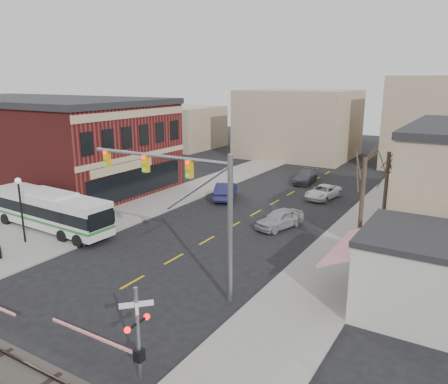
# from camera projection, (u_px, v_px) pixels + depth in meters

# --- Properties ---
(ground) EXTENTS (160.00, 160.00, 0.00)m
(ground) POSITION_uv_depth(u_px,v_px,m) (107.00, 297.00, 23.97)
(ground) COLOR black
(ground) RESTS_ON ground
(sidewalk_west) EXTENTS (5.00, 60.00, 0.12)m
(sidewalk_west) POSITION_uv_depth(u_px,v_px,m) (183.00, 194.00, 45.28)
(sidewalk_west) COLOR gray
(sidewalk_west) RESTS_ON ground
(sidewalk_east) EXTENTS (5.00, 60.00, 0.12)m
(sidewalk_east) POSITION_uv_depth(u_px,v_px,m) (370.00, 224.00, 35.81)
(sidewalk_east) COLOR gray
(sidewalk_east) RESTS_ON ground
(brick_building) EXTENTS (30.40, 15.40, 9.60)m
(brick_building) POSITION_uv_depth(u_px,v_px,m) (36.00, 141.00, 49.49)
(brick_building) COLOR maroon
(brick_building) RESTS_ON ground
(awning_shop) EXTENTS (9.74, 6.20, 4.30)m
(awning_shop) POSITION_uv_depth(u_px,v_px,m) (447.00, 278.00, 21.27)
(awning_shop) COLOR beige
(awning_shop) RESTS_ON ground
(tree_east_a) EXTENTS (0.28, 0.28, 6.75)m
(tree_east_a) POSITION_uv_depth(u_px,v_px,m) (361.00, 210.00, 27.81)
(tree_east_a) COLOR #382B21
(tree_east_a) RESTS_ON sidewalk_east
(tree_east_b) EXTENTS (0.28, 0.28, 6.30)m
(tree_east_b) POSITION_uv_depth(u_px,v_px,m) (385.00, 193.00, 32.70)
(tree_east_b) COLOR #382B21
(tree_east_b) RESTS_ON sidewalk_east
(tree_east_c) EXTENTS (0.28, 0.28, 7.20)m
(tree_east_c) POSITION_uv_depth(u_px,v_px,m) (407.00, 169.00, 39.13)
(tree_east_c) COLOR #382B21
(tree_east_c) RESTS_ON sidewalk_east
(transit_bus) EXTENTS (11.71, 3.01, 2.99)m
(transit_bus) POSITION_uv_depth(u_px,v_px,m) (50.00, 210.00, 33.98)
(transit_bus) COLOR silver
(transit_bus) RESTS_ON ground
(traffic_signal_mast) EXTENTS (9.38, 0.30, 8.00)m
(traffic_signal_mast) POSITION_uv_depth(u_px,v_px,m) (188.00, 192.00, 23.37)
(traffic_signal_mast) COLOR gray
(traffic_signal_mast) RESTS_ON ground
(rr_crossing_east) EXTENTS (5.60, 1.36, 4.00)m
(rr_crossing_east) POSITION_uv_depth(u_px,v_px,m) (130.00, 332.00, 17.09)
(rr_crossing_east) COLOR gray
(rr_crossing_east) RESTS_ON ground
(street_lamp) EXTENTS (0.44, 0.44, 4.78)m
(street_lamp) POSITION_uv_depth(u_px,v_px,m) (20.00, 197.00, 30.81)
(street_lamp) COLOR black
(street_lamp) RESTS_ON sidewalk_west
(car_a) EXTENTS (3.06, 4.82, 1.53)m
(car_a) POSITION_uv_depth(u_px,v_px,m) (280.00, 219.00, 34.88)
(car_a) COLOR #98989C
(car_a) RESTS_ON ground
(car_b) EXTENTS (3.66, 5.40, 1.68)m
(car_b) POSITION_uv_depth(u_px,v_px,m) (226.00, 191.00, 43.23)
(car_b) COLOR #1B1B44
(car_b) RESTS_ON ground
(car_c) EXTENTS (2.78, 4.99, 1.32)m
(car_c) POSITION_uv_depth(u_px,v_px,m) (323.00, 192.00, 43.49)
(car_c) COLOR white
(car_c) RESTS_ON ground
(car_d) EXTENTS (2.35, 4.99, 1.41)m
(car_d) POSITION_uv_depth(u_px,v_px,m) (305.00, 177.00, 50.06)
(car_d) COLOR #46474C
(car_d) RESTS_ON ground
(pedestrian_near) EXTENTS (0.43, 0.61, 1.57)m
(pedestrian_near) POSITION_uv_depth(u_px,v_px,m) (77.00, 231.00, 31.61)
(pedestrian_near) COLOR #534A42
(pedestrian_near) RESTS_ON sidewalk_west
(pedestrian_far) EXTENTS (0.92, 0.99, 1.63)m
(pedestrian_far) POSITION_uv_depth(u_px,v_px,m) (71.00, 218.00, 34.56)
(pedestrian_far) COLOR #303A55
(pedestrian_far) RESTS_ON sidewalk_west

